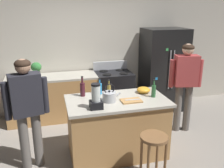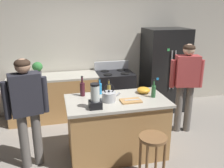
% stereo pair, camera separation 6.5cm
% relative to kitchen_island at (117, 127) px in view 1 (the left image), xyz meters
% --- Properties ---
extents(ground_plane, '(14.00, 14.00, 0.00)m').
position_rel_kitchen_island_xyz_m(ground_plane, '(0.00, 0.00, -0.46)').
color(ground_plane, gray).
extents(back_wall, '(8.00, 0.10, 2.70)m').
position_rel_kitchen_island_xyz_m(back_wall, '(0.00, 1.95, 0.89)').
color(back_wall, beige).
rests_on(back_wall, ground_plane).
extents(kitchen_island, '(1.51, 0.84, 0.91)m').
position_rel_kitchen_island_xyz_m(kitchen_island, '(0.00, 0.00, 0.00)').
color(kitchen_island, '#B7844C').
rests_on(kitchen_island, ground_plane).
extents(back_counter_run, '(2.00, 0.64, 0.91)m').
position_rel_kitchen_island_xyz_m(back_counter_run, '(-0.80, 1.55, -0.00)').
color(back_counter_run, '#B7844C').
rests_on(back_counter_run, ground_plane).
extents(refrigerator, '(0.90, 0.73, 1.80)m').
position_rel_kitchen_island_xyz_m(refrigerator, '(1.49, 1.50, 0.44)').
color(refrigerator, black).
rests_on(refrigerator, ground_plane).
extents(stove_range, '(0.76, 0.65, 1.09)m').
position_rel_kitchen_island_xyz_m(stove_range, '(0.36, 1.52, 0.01)').
color(stove_range, black).
rests_on(stove_range, ground_plane).
extents(person_by_island_left, '(0.59, 0.31, 1.60)m').
position_rel_kitchen_island_xyz_m(person_by_island_left, '(-1.27, -0.01, 0.51)').
color(person_by_island_left, '#66605B').
rests_on(person_by_island_left, ground_plane).
extents(person_by_sink_right, '(0.60, 0.30, 1.63)m').
position_rel_kitchen_island_xyz_m(person_by_sink_right, '(1.38, 0.42, 0.53)').
color(person_by_sink_right, '#66605B').
rests_on(person_by_sink_right, ground_plane).
extents(bar_stool, '(0.36, 0.36, 0.66)m').
position_rel_kitchen_island_xyz_m(bar_stool, '(0.28, -0.73, 0.06)').
color(bar_stool, brown).
rests_on(bar_stool, ground_plane).
extents(potted_plant, '(0.20, 0.20, 0.30)m').
position_rel_kitchen_island_xyz_m(potted_plant, '(-1.19, 1.55, 0.63)').
color(potted_plant, '#4C4C51').
rests_on(potted_plant, back_counter_run).
extents(blender_appliance, '(0.17, 0.17, 0.35)m').
position_rel_kitchen_island_xyz_m(blender_appliance, '(-0.36, -0.24, 0.60)').
color(blender_appliance, black).
rests_on(blender_appliance, kitchen_island).
extents(bottle_vinegar, '(0.06, 0.06, 0.24)m').
position_rel_kitchen_island_xyz_m(bottle_vinegar, '(-0.06, 0.27, 0.54)').
color(bottle_vinegar, olive).
rests_on(bottle_vinegar, kitchen_island).
extents(bottle_olive_oil, '(0.07, 0.07, 0.28)m').
position_rel_kitchen_island_xyz_m(bottle_olive_oil, '(0.57, -0.03, 0.55)').
color(bottle_olive_oil, '#2D6638').
rests_on(bottle_olive_oil, kitchen_island).
extents(bottle_wine, '(0.08, 0.08, 0.32)m').
position_rel_kitchen_island_xyz_m(bottle_wine, '(-0.47, 0.28, 0.57)').
color(bottle_wine, '#471923').
rests_on(bottle_wine, kitchen_island).
extents(bottle_soda, '(0.07, 0.07, 0.26)m').
position_rel_kitchen_island_xyz_m(bottle_soda, '(-0.20, 0.31, 0.55)').
color(bottle_soda, '#268CD8').
rests_on(bottle_soda, kitchen_island).
extents(mixing_bowl, '(0.21, 0.21, 0.10)m').
position_rel_kitchen_island_xyz_m(mixing_bowl, '(0.49, 0.18, 0.50)').
color(mixing_bowl, orange).
rests_on(mixing_bowl, kitchen_island).
extents(tea_kettle, '(0.28, 0.20, 0.27)m').
position_rel_kitchen_island_xyz_m(tea_kettle, '(-0.13, -0.04, 0.53)').
color(tea_kettle, '#B7BABF').
rests_on(tea_kettle, kitchen_island).
extents(cutting_board, '(0.30, 0.20, 0.02)m').
position_rel_kitchen_island_xyz_m(cutting_board, '(0.18, -0.12, 0.46)').
color(cutting_board, '#B7844C').
rests_on(cutting_board, kitchen_island).
extents(chef_knife, '(0.22, 0.04, 0.01)m').
position_rel_kitchen_island_xyz_m(chef_knife, '(0.20, -0.12, 0.48)').
color(chef_knife, '#B7BABF').
rests_on(chef_knife, cutting_board).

